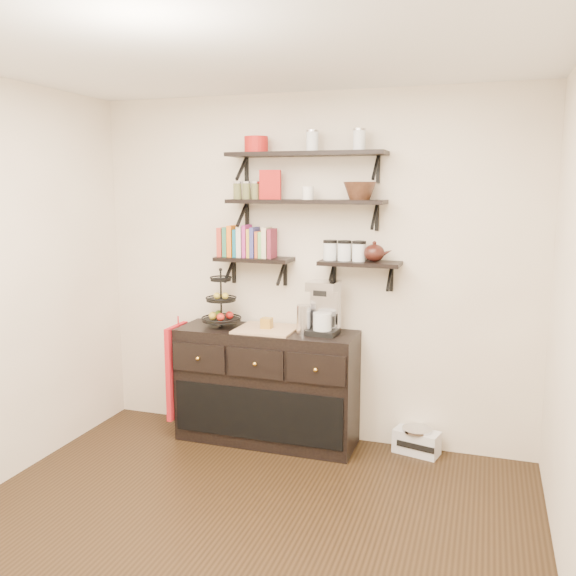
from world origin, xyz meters
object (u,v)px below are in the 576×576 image
Objects in this scene: sideboard at (267,386)px; fruit_stand at (222,307)px; coffee_maker at (324,309)px; radio at (417,441)px.

sideboard is 3.13× the size of fruit_stand.
coffee_maker is at bearing 1.70° from fruit_stand.
coffee_maker reaches higher than radio.
sideboard is 3.46× the size of coffee_maker.
sideboard is at bearing -160.14° from radio.
coffee_maker reaches higher than sideboard.
fruit_stand is at bearing 179.56° from sideboard.
fruit_stand is at bearing -174.14° from coffee_maker.
coffee_maker is at bearing 3.49° from sideboard.
coffee_maker is 1.11× the size of radio.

